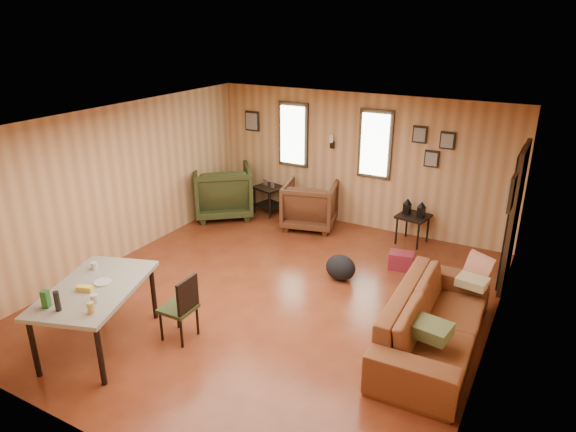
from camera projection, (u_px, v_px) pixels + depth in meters
name	position (u px, v px, depth m)	size (l,w,h in m)	color
room	(295.00, 210.00, 6.79)	(5.54, 6.04, 2.44)	brown
sofa	(436.00, 312.00, 5.84)	(2.38, 0.70, 0.93)	brown
recliner_brown	(310.00, 203.00, 9.25)	(0.90, 0.85, 0.93)	#4D2A17
recliner_green	(223.00, 189.00, 9.75)	(1.05, 0.98, 1.08)	#2C3417
end_table	(269.00, 195.00, 9.93)	(0.64, 0.61, 0.66)	black
side_table	(414.00, 214.00, 8.55)	(0.56, 0.56, 0.78)	black
cooler	(401.00, 261.00, 7.81)	(0.41, 0.33, 0.26)	maroon
backpack	(341.00, 268.00, 7.46)	(0.54, 0.47, 0.39)	black
sofa_pillows	(455.00, 299.00, 6.02)	(0.65, 1.88, 0.38)	#4D5831
dining_table	(94.00, 293.00, 5.78)	(1.33, 1.70, 0.98)	gray
dining_chair	(182.00, 305.00, 5.98)	(0.38, 0.38, 0.82)	#2C3417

